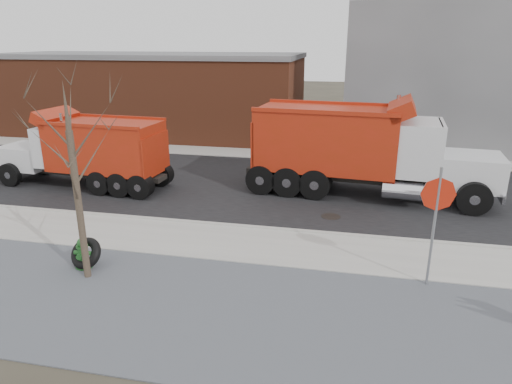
% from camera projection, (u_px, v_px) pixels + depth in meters
% --- Properties ---
extents(ground, '(120.00, 120.00, 0.00)m').
position_uv_depth(ground, '(228.00, 247.00, 14.12)').
color(ground, '#383328').
rests_on(ground, ground).
extents(gravel_verge, '(60.00, 5.00, 0.03)m').
position_uv_depth(gravel_verge, '(189.00, 308.00, 10.87)').
color(gravel_verge, slate).
rests_on(gravel_verge, ground).
extents(sidewalk, '(60.00, 2.50, 0.06)m').
position_uv_depth(sidewalk, '(230.00, 243.00, 14.34)').
color(sidewalk, '#9E9B93').
rests_on(sidewalk, ground).
extents(curb, '(60.00, 0.15, 0.11)m').
position_uv_depth(curb, '(240.00, 226.00, 15.54)').
color(curb, '#9E9B93').
rests_on(curb, ground).
extents(road, '(60.00, 9.40, 0.02)m').
position_uv_depth(road, '(266.00, 186.00, 19.96)').
color(road, black).
rests_on(road, ground).
extents(far_sidewalk, '(60.00, 2.00, 0.06)m').
position_uv_depth(far_sidewalk, '(285.00, 155.00, 25.24)').
color(far_sidewalk, '#9E9B93').
rests_on(far_sidewalk, ground).
extents(building_grey, '(12.00, 10.00, 8.00)m').
position_uv_depth(building_grey, '(446.00, 76.00, 27.79)').
color(building_grey, gray).
rests_on(building_grey, ground).
extents(building_brick, '(20.20, 8.20, 5.30)m').
position_uv_depth(building_brick, '(151.00, 93.00, 31.00)').
color(building_brick, brown).
rests_on(building_brick, ground).
extents(bare_tree, '(3.20, 3.20, 5.20)m').
position_uv_depth(bare_tree, '(73.00, 159.00, 11.28)').
color(bare_tree, '#382D23').
rests_on(bare_tree, ground).
extents(fire_hydrant, '(0.51, 0.50, 0.91)m').
position_uv_depth(fire_hydrant, '(83.00, 254.00, 12.70)').
color(fire_hydrant, '#2C7530').
rests_on(fire_hydrant, ground).
extents(truck_tire, '(1.04, 0.91, 0.89)m').
position_uv_depth(truck_tire, '(86.00, 253.00, 12.78)').
color(truck_tire, black).
rests_on(truck_tire, ground).
extents(stop_sign, '(0.86, 0.16, 3.20)m').
position_uv_depth(stop_sign, '(436.00, 208.00, 11.26)').
color(stop_sign, gray).
rests_on(stop_sign, ground).
extents(dump_truck_red_a, '(10.06, 3.54, 3.98)m').
position_uv_depth(dump_truck_red_a, '(360.00, 147.00, 18.31)').
color(dump_truck_red_a, black).
rests_on(dump_truck_red_a, ground).
extents(dump_truck_red_b, '(7.80, 2.75, 3.27)m').
position_uv_depth(dump_truck_red_b, '(87.00, 149.00, 19.45)').
color(dump_truck_red_b, black).
rests_on(dump_truck_red_b, ground).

